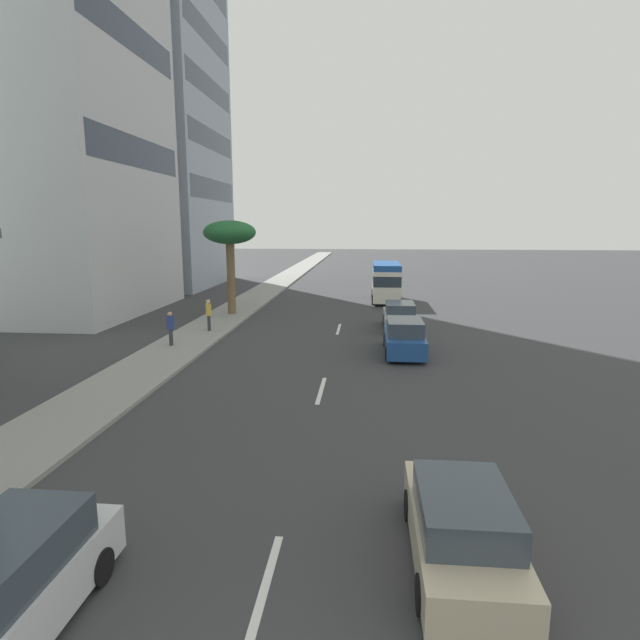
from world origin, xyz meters
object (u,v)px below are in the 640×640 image
at_px(car_lead, 461,528).
at_px(car_second, 404,338).
at_px(pedestrian_near_lamp, 170,327).
at_px(palm_tree, 230,236).
at_px(car_third, 399,316).
at_px(car_fifth, 2,592).
at_px(minibus_fourth, 386,281).
at_px(pedestrian_mid_block, 209,313).

height_order(car_lead, car_second, car_second).
distance_m(pedestrian_near_lamp, palm_tree, 10.68).
xyz_separation_m(car_third, palm_tree, (3.72, 11.26, 4.70)).
xyz_separation_m(car_third, car_fifth, (-24.44, 7.31, 0.03)).
xyz_separation_m(minibus_fourth, palm_tree, (-7.57, 10.81, 3.76)).
relative_size(car_second, car_third, 1.00).
bearing_deg(car_third, pedestrian_mid_block, 101.38).
height_order(car_lead, car_fifth, car_fifth).
bearing_deg(palm_tree, car_third, -108.27).
height_order(pedestrian_near_lamp, pedestrian_mid_block, pedestrian_mid_block).
distance_m(car_lead, car_third, 22.00).
xyz_separation_m(car_second, car_fifth, (-18.36, 7.19, -0.01)).
bearing_deg(minibus_fourth, car_second, -178.92).
bearing_deg(car_third, palm_tree, 71.73).
relative_size(car_second, pedestrian_near_lamp, 2.65).
relative_size(car_fifth, pedestrian_mid_block, 2.45).
bearing_deg(car_lead, car_fifth, 108.80).
bearing_deg(minibus_fourth, car_fifth, 169.13).
height_order(car_fifth, pedestrian_near_lamp, pedestrian_near_lamp).
bearing_deg(minibus_fourth, palm_tree, 124.98).
height_order(car_lead, pedestrian_mid_block, pedestrian_mid_block).
bearing_deg(car_second, car_lead, 179.88).
xyz_separation_m(car_lead, car_fifth, (-2.44, 7.16, 0.06)).
height_order(car_second, palm_tree, palm_tree).
distance_m(car_third, minibus_fourth, 11.33).
relative_size(car_fifth, pedestrian_near_lamp, 2.58).
bearing_deg(car_second, palm_tree, 48.68).
bearing_deg(pedestrian_near_lamp, pedestrian_mid_block, 42.79).
bearing_deg(palm_tree, car_second, -131.32).
relative_size(car_third, pedestrian_near_lamp, 2.65).
bearing_deg(pedestrian_mid_block, car_lead, 170.12).
xyz_separation_m(car_lead, minibus_fourth, (33.29, 0.30, 0.98)).
bearing_deg(pedestrian_mid_block, car_second, -148.14).
bearing_deg(car_third, car_lead, 179.60).
xyz_separation_m(car_fifth, pedestrian_near_lamp, (18.43, 4.54, 0.31)).
distance_m(car_third, pedestrian_near_lamp, 13.29).
xyz_separation_m(car_second, car_third, (6.07, -0.12, -0.03)).
bearing_deg(car_fifth, pedestrian_near_lamp, -166.16).
bearing_deg(car_third, minibus_fourth, 2.28).
relative_size(car_lead, palm_tree, 0.69).
relative_size(car_third, pedestrian_mid_block, 2.52).
xyz_separation_m(car_second, minibus_fourth, (17.36, 0.33, 0.91)).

